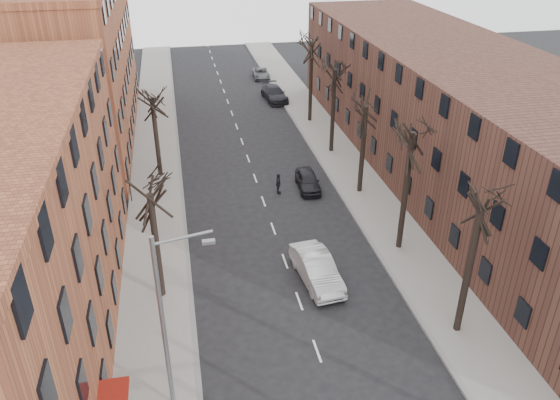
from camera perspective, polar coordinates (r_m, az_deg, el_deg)
sidewalk_left at (r=47.16m, az=-12.85°, el=3.05°), size 4.00×90.00×0.15m
sidewalk_right at (r=49.10m, az=6.12°, el=4.69°), size 4.00×90.00×0.15m
building_left_far at (r=54.27m, az=-22.30°, el=12.85°), size 12.00×28.00×14.00m
building_right at (r=46.08m, az=17.94°, el=8.40°), size 12.00×50.00×10.00m
tree_right_b at (r=31.10m, az=17.92°, el=-12.86°), size 5.20×5.20×10.80m
tree_right_c at (r=36.70m, az=12.26°, el=-4.93°), size 5.20×5.20×11.60m
tree_right_d at (r=43.06m, az=8.28°, el=0.82°), size 5.20×5.20×10.00m
tree_right_e at (r=49.90m, az=5.35°, el=5.04°), size 5.20×5.20×10.80m
tree_right_f at (r=57.04m, az=3.11°, el=8.21°), size 5.20×5.20×11.60m
tree_left_a at (r=32.59m, az=-12.14°, el=-9.76°), size 5.20×5.20×9.50m
tree_left_b at (r=46.27m, az=-12.34°, el=2.49°), size 5.20×5.20×9.50m
streetlight at (r=23.19m, az=-11.77°, el=-12.05°), size 2.45×0.22×9.03m
silver_sedan at (r=32.59m, az=3.85°, el=-7.19°), size 2.37×5.35×1.71m
parked_car_near at (r=42.93m, az=2.93°, el=2.04°), size 1.85×4.13×1.38m
parked_car_mid at (r=63.17m, az=-0.59°, el=11.06°), size 2.65×5.57×1.57m
parked_car_far at (r=71.86m, az=-1.99°, el=13.08°), size 2.15×4.36×1.19m
pedestrian_crossing at (r=42.03m, az=-0.17°, el=1.71°), size 0.51×1.03×1.70m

